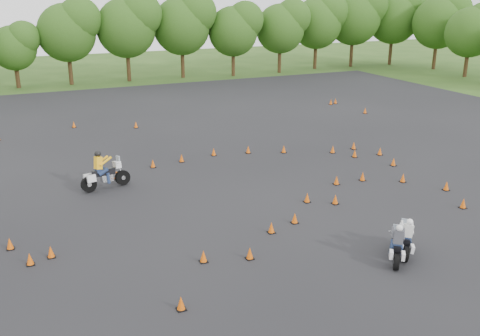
{
  "coord_description": "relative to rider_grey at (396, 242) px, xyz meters",
  "views": [
    {
      "loc": [
        -10.32,
        -19.1,
        9.62
      ],
      "look_at": [
        0.0,
        4.0,
        1.2
      ],
      "focal_mm": 40.0,
      "sensor_mm": 36.0,
      "label": 1
    }
  ],
  "objects": [
    {
      "name": "ground",
      "position": [
        -2.27,
        5.11,
        -0.77
      ],
      "size": [
        140.0,
        140.0,
        0.0
      ],
      "primitive_type": "plane",
      "color": "#2D5119",
      "rests_on": "ground"
    },
    {
      "name": "asphalt_pad",
      "position": [
        -2.27,
        11.11,
        -0.77
      ],
      "size": [
        62.0,
        62.0,
        0.0
      ],
      "primitive_type": "plane",
      "color": "black",
      "rests_on": "ground"
    },
    {
      "name": "treeline",
      "position": [
        2.63,
        40.62,
        3.91
      ],
      "size": [
        86.97,
        32.35,
        10.9
      ],
      "color": "#2A4F16",
      "rests_on": "ground"
    },
    {
      "name": "traffic_cones",
      "position": [
        -2.01,
        10.35,
        -0.54
      ],
      "size": [
        36.2,
        32.86,
        0.45
      ],
      "color": "#DA5509",
      "rests_on": "asphalt_pad"
    },
    {
      "name": "rider_grey",
      "position": [
        0.0,
        0.0,
        0.0
      ],
      "size": [
        1.68,
        1.96,
        1.54
      ],
      "primitive_type": null,
      "rotation": [
        0.0,
        0.0,
        0.93
      ],
      "color": "#3C3D44",
      "rests_on": "ground"
    },
    {
      "name": "rider_yellow",
      "position": [
        -8.38,
        12.13,
        0.23
      ],
      "size": [
        2.68,
        1.28,
        1.99
      ],
      "primitive_type": null,
      "rotation": [
        0.0,
        0.0,
        0.2
      ],
      "color": "yellow",
      "rests_on": "ground"
    },
    {
      "name": "rider_white",
      "position": [
        0.64,
        0.36,
        -0.01
      ],
      "size": [
        1.57,
        1.97,
        1.51
      ],
      "primitive_type": null,
      "rotation": [
        0.0,
        0.0,
        1.0
      ],
      "color": "silver",
      "rests_on": "ground"
    }
  ]
}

